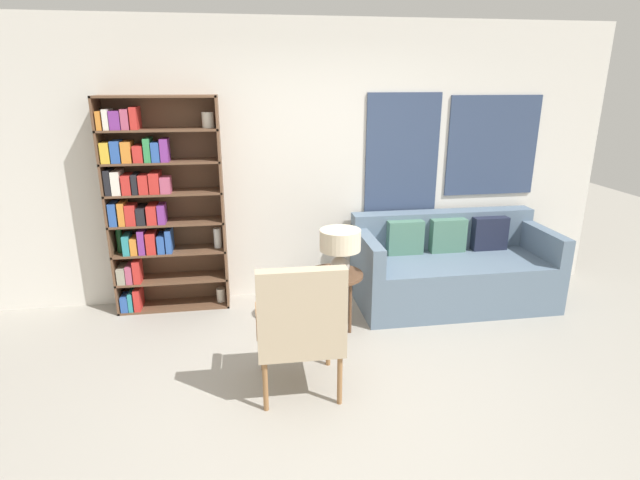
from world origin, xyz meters
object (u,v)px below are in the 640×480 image
Objects in this scene: armchair at (300,323)px; couch at (451,269)px; side_table at (334,280)px; bookshelf at (153,204)px; table_lamp at (340,245)px.

armchair is 0.53× the size of couch.
armchair is at bearing -113.59° from side_table.
couch is at bearing -5.82° from bookshelf.
side_table is at bearing -24.82° from bookshelf.
table_lamp is at bearing -158.41° from couch.
armchair is at bearing -54.85° from bookshelf.
bookshelf reaches higher than side_table.
table_lamp is (1.62, -0.78, -0.23)m from bookshelf.
armchair is at bearing -116.91° from table_lamp.
couch is 3.51× the size of side_table.
side_table is at bearing 128.69° from table_lamp.
bookshelf is at bearing 125.15° from armchair.
armchair is 2.19m from couch.
couch is 1.36m from side_table.
bookshelf reaches higher than table_lamp.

